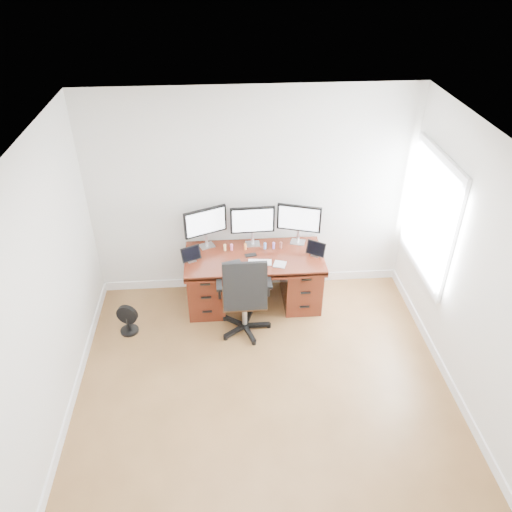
{
  "coord_description": "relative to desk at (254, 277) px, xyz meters",
  "views": [
    {
      "loc": [
        -0.37,
        -3.27,
        4.16
      ],
      "look_at": [
        0.0,
        1.5,
        0.95
      ],
      "focal_mm": 35.0,
      "sensor_mm": 36.0,
      "label": 1
    }
  ],
  "objects": [
    {
      "name": "right_wall",
      "position": [
        2.0,
        -1.72,
        0.95
      ],
      "size": [
        0.1,
        4.5,
        2.7
      ],
      "color": "silver",
      "rests_on": "ground"
    },
    {
      "name": "monitor_left",
      "position": [
        -0.58,
        0.24,
        0.68
      ],
      "size": [
        0.52,
        0.25,
        0.53
      ],
      "rotation": [
        0.0,
        0.0,
        0.41
      ],
      "color": "silver",
      "rests_on": "desk"
    },
    {
      "name": "tablet_right",
      "position": [
        0.75,
        -0.08,
        0.43
      ],
      "size": [
        0.24,
        0.19,
        0.19
      ],
      "rotation": [
        0.0,
        0.0,
        -0.58
      ],
      "color": "silver",
      "rests_on": "desk"
    },
    {
      "name": "figurine_brown",
      "position": [
        0.35,
        0.12,
        0.4
      ],
      "size": [
        0.04,
        0.04,
        0.09
      ],
      "color": "brown",
      "rests_on": "desk"
    },
    {
      "name": "keyboard",
      "position": [
        0.06,
        -0.19,
        0.36
      ],
      "size": [
        0.29,
        0.15,
        0.01
      ],
      "primitive_type": "cube",
      "rotation": [
        0.0,
        0.0,
        -0.09
      ],
      "color": "silver",
      "rests_on": "desk"
    },
    {
      "name": "desk",
      "position": [
        0.0,
        0.0,
        0.0
      ],
      "size": [
        1.7,
        0.8,
        0.75
      ],
      "color": "#4E1C0F",
      "rests_on": "ground"
    },
    {
      "name": "phone",
      "position": [
        -0.04,
        -0.01,
        0.35
      ],
      "size": [
        0.15,
        0.09,
        0.01
      ],
      "primitive_type": "cube",
      "rotation": [
        0.0,
        0.0,
        0.18
      ],
      "color": "black",
      "rests_on": "desk"
    },
    {
      "name": "back_wall",
      "position": [
        0.0,
        0.42,
        0.95
      ],
      "size": [
        4.0,
        0.1,
        2.7
      ],
      "primitive_type": "cube",
      "color": "silver",
      "rests_on": "ground"
    },
    {
      "name": "figurine_purple",
      "position": [
        0.26,
        0.12,
        0.4
      ],
      "size": [
        0.04,
        0.04,
        0.09
      ],
      "color": "#9265CA",
      "rests_on": "desk"
    },
    {
      "name": "tablet_left",
      "position": [
        -0.76,
        -0.08,
        0.43
      ],
      "size": [
        0.25,
        0.16,
        0.19
      ],
      "rotation": [
        0.0,
        0.0,
        0.43
      ],
      "color": "silver",
      "rests_on": "desk"
    },
    {
      "name": "monitor_right",
      "position": [
        0.58,
        0.24,
        0.68
      ],
      "size": [
        0.53,
        0.2,
        0.53
      ],
      "rotation": [
        0.0,
        0.0,
        -0.31
      ],
      "color": "silver",
      "rests_on": "desk"
    },
    {
      "name": "monitor_center",
      "position": [
        0.0,
        0.24,
        0.68
      ],
      "size": [
        0.55,
        0.15,
        0.53
      ],
      "rotation": [
        0.0,
        0.0,
        0.03
      ],
      "color": "silver",
      "rests_on": "desk"
    },
    {
      "name": "ground",
      "position": [
        0.0,
        -1.83,
        -0.4
      ],
      "size": [
        4.5,
        4.5,
        0.0
      ],
      "primitive_type": "plane",
      "color": "brown",
      "rests_on": "ground"
    },
    {
      "name": "drawing_tablet",
      "position": [
        -0.27,
        -0.19,
        0.35
      ],
      "size": [
        0.26,
        0.2,
        0.01
      ],
      "primitive_type": "cube",
      "rotation": [
        0.0,
        0.0,
        0.28
      ],
      "color": "black",
      "rests_on": "desk"
    },
    {
      "name": "figurine_orange",
      "position": [
        -0.1,
        0.12,
        0.4
      ],
      "size": [
        0.04,
        0.04,
        0.09
      ],
      "color": "#FF8F3D",
      "rests_on": "desk"
    },
    {
      "name": "trackpad",
      "position": [
        0.29,
        -0.24,
        0.35
      ],
      "size": [
        0.18,
        0.18,
        0.01
      ],
      "primitive_type": "cube",
      "rotation": [
        0.0,
        0.0,
        -0.32
      ],
      "color": "#BABCC1",
      "rests_on": "desk"
    },
    {
      "name": "figurine_pink",
      "position": [
        -0.27,
        0.12,
        0.4
      ],
      "size": [
        0.04,
        0.04,
        0.09
      ],
      "color": "pink",
      "rests_on": "desk"
    },
    {
      "name": "figurine_yellow",
      "position": [
        -0.35,
        0.12,
        0.4
      ],
      "size": [
        0.04,
        0.04,
        0.09
      ],
      "color": "#E3C37B",
      "rests_on": "desk"
    },
    {
      "name": "office_chair",
      "position": [
        -0.15,
        -0.56,
        -0.03
      ],
      "size": [
        0.64,
        0.6,
        1.12
      ],
      "rotation": [
        0.0,
        0.0,
        0.0
      ],
      "color": "black",
      "rests_on": "ground"
    },
    {
      "name": "figurine_blue",
      "position": [
        0.15,
        0.12,
        0.4
      ],
      "size": [
        0.04,
        0.04,
        0.09
      ],
      "color": "#6A9EF4",
      "rests_on": "desk"
    },
    {
      "name": "floor_fan",
      "position": [
        -1.56,
        -0.45,
        -0.22
      ],
      "size": [
        0.26,
        0.22,
        0.38
      ],
      "rotation": [
        0.0,
        0.0,
        -0.27
      ],
      "color": "black",
      "rests_on": "ground"
    }
  ]
}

